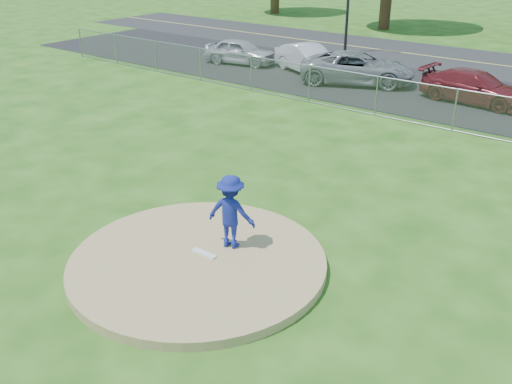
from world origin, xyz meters
TOP-DOWN VIEW (x-y plane):
  - ground at (0.00, 10.00)m, footprint 120.00×120.00m
  - pitchers_mound at (0.00, 0.00)m, footprint 5.40×5.40m
  - pitching_rubber at (0.00, 0.20)m, footprint 0.60×0.15m
  - chain_link_fence at (0.00, 12.00)m, footprint 40.00×0.06m
  - parking_lot at (0.00, 16.50)m, footprint 50.00×8.00m
  - pitcher at (0.22, 0.85)m, footprint 1.19×0.87m
  - traffic_cone at (-5.19, 15.67)m, footprint 0.38×0.38m
  - parked_car_silver at (-11.83, 15.94)m, footprint 4.02×2.30m
  - parked_car_white at (-7.88, 16.36)m, footprint 4.37×2.93m
  - parked_car_gray at (-4.96, 15.95)m, footprint 5.63×4.21m
  - parked_car_darkred at (0.36, 16.04)m, footprint 4.58×2.23m

SIDE VIEW (x-z plane):
  - ground at x=0.00m, z-range 0.00..0.00m
  - parking_lot at x=0.00m, z-range 0.00..0.01m
  - pitchers_mound at x=0.00m, z-range 0.00..0.20m
  - pitching_rubber at x=0.00m, z-range 0.20..0.24m
  - traffic_cone at x=-5.19m, z-range 0.01..0.76m
  - parked_car_darkred at x=0.36m, z-range 0.01..1.29m
  - parked_car_silver at x=-11.83m, z-range 0.01..1.30m
  - parked_car_white at x=-7.88m, z-range 0.01..1.37m
  - parked_car_gray at x=-4.96m, z-range 0.01..1.43m
  - chain_link_fence at x=0.00m, z-range 0.00..1.50m
  - pitcher at x=0.22m, z-range 0.20..1.85m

